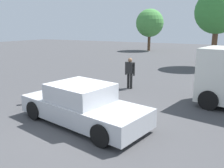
{
  "coord_description": "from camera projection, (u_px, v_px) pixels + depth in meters",
  "views": [
    {
      "loc": [
        4.2,
        -5.88,
        3.11
      ],
      "look_at": [
        -0.15,
        2.23,
        0.9
      ],
      "focal_mm": 38.47,
      "sensor_mm": 36.0,
      "label": 1
    }
  ],
  "objects": [
    {
      "name": "tree_far_right",
      "position": [
        217.0,
        12.0,
        17.85
      ],
      "size": [
        3.3,
        3.3,
        5.85
      ],
      "color": "brown",
      "rests_on": "ground_plane"
    },
    {
      "name": "pedestrian",
      "position": [
        130.0,
        71.0,
        12.16
      ],
      "size": [
        0.57,
        0.29,
        1.58
      ],
      "rotation": [
        0.0,
        0.0,
        4.59
      ],
      "color": "black",
      "rests_on": "ground_plane"
    },
    {
      "name": "tree_back_left",
      "position": [
        150.0,
        23.0,
        30.93
      ],
      "size": [
        3.56,
        3.56,
        5.33
      ],
      "color": "brown",
      "rests_on": "ground_plane"
    },
    {
      "name": "sedan_foreground",
      "position": [
        83.0,
        105.0,
        7.84
      ],
      "size": [
        4.71,
        2.58,
        1.32
      ],
      "rotation": [
        0.0,
        0.0,
        -0.19
      ],
      "color": "#B7BABF",
      "rests_on": "ground_plane"
    },
    {
      "name": "dog",
      "position": [
        29.0,
        98.0,
        9.78
      ],
      "size": [
        0.55,
        0.44,
        0.44
      ],
      "rotation": [
        0.0,
        0.0,
        3.72
      ],
      "color": "olive",
      "rests_on": "ground_plane"
    },
    {
      "name": "ground_plane",
      "position": [
        83.0,
        126.0,
        7.7
      ],
      "size": [
        80.0,
        80.0,
        0.0
      ],
      "primitive_type": "plane",
      "color": "#424244"
    }
  ]
}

